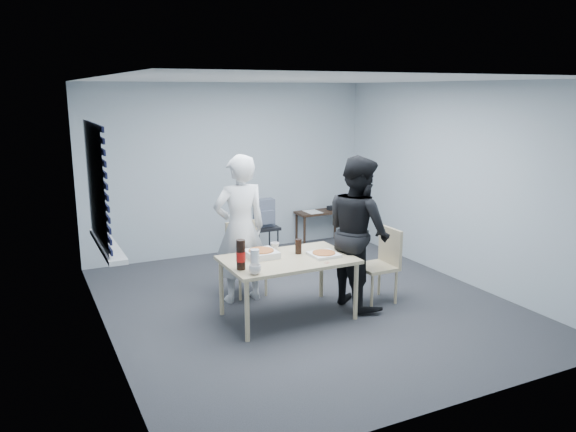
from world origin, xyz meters
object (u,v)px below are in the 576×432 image
backpack (264,213)px  mug_b (275,246)px  chair_far (245,252)px  person_black (358,232)px  dining_table (288,263)px  person_white (240,229)px  stool (264,233)px  mug_a (255,269)px  side_table (320,216)px  soda_bottle (241,255)px  chair_right (383,259)px

backpack → mug_b: backpack is taller
chair_far → person_black: (1.03, -0.97, 0.37)m
dining_table → person_white: bearing=111.0°
stool → mug_a: (-1.15, -2.40, 0.31)m
mug_a → side_table: bearing=50.6°
chair_far → side_table: chair_far is taller
side_table → stool: (-1.23, -0.51, -0.04)m
mug_a → soda_bottle: size_ratio=0.39×
chair_far → stool: bearing=55.8°
backpack → mug_a: (-1.15, -2.39, 0.01)m
side_table → soda_bottle: (-2.45, -2.70, 0.37)m
person_white → soda_bottle: size_ratio=5.67×
backpack → soda_bottle: soda_bottle is taller
person_black → soda_bottle: person_black is taller
dining_table → person_black: 0.94m
person_black → mug_a: person_black is taller
dining_table → person_white: person_white is taller
dining_table → person_black: size_ratio=0.80×
person_white → soda_bottle: (-0.33, -0.86, -0.05)m
soda_bottle → person_black: bearing=5.0°
dining_table → side_table: size_ratio=1.72×
person_white → stool: size_ratio=3.33×
person_black → stool: bearing=8.0°
person_black → backpack: person_black is taller
chair_far → person_black: size_ratio=0.50×
mug_b → side_table: bearing=50.2°
person_black → side_table: person_black is taller
backpack → mug_b: bearing=-121.4°
person_black → stool: person_black is taller
person_white → mug_b: 0.49m
stool → side_table: bearing=22.3°
soda_bottle → mug_a: bearing=-71.5°
backpack → soda_bottle: bearing=-130.8°
person_white → mug_b: person_white is taller
chair_far → soda_bottle: 1.24m
dining_table → backpack: 2.13m
stool → soda_bottle: size_ratio=1.70×
chair_far → mug_a: bearing=-107.3°
dining_table → chair_far: size_ratio=1.58×
dining_table → backpack: bearing=73.2°
chair_far → chair_right: 1.69m
stool → chair_far: bearing=-124.2°
chair_right → person_black: size_ratio=0.50×
backpack → soda_bottle: size_ratio=1.30×
person_black → backpack: 2.07m
dining_table → person_black: (0.91, -0.01, 0.26)m
chair_far → side_table: (1.97, 1.59, -0.05)m
person_black → stool: size_ratio=3.33×
person_white → backpack: 1.60m
chair_right → mug_a: 1.81m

